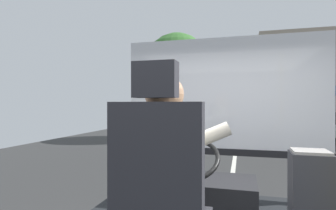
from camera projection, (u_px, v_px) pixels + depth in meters
ground at (236, 151)px, 10.33m from camera, size 18.00×44.00×0.06m
driver_seat at (161, 206)px, 1.45m from camera, size 0.48×0.48×1.32m
bus_driver at (167, 164)px, 1.55m from camera, size 0.73×0.52×0.81m
steering_console at (197, 197)px, 2.58m from camera, size 1.10×1.01×0.83m
fare_box at (310, 203)px, 1.97m from camera, size 0.27×0.24×0.77m
windshield_panel at (223, 109)px, 3.40m from camera, size 2.50×0.08×1.48m
street_tree at (177, 66)px, 13.92m from camera, size 3.34×3.34×5.42m
parked_car_green at (324, 122)px, 16.20m from camera, size 1.96×4.22×1.29m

